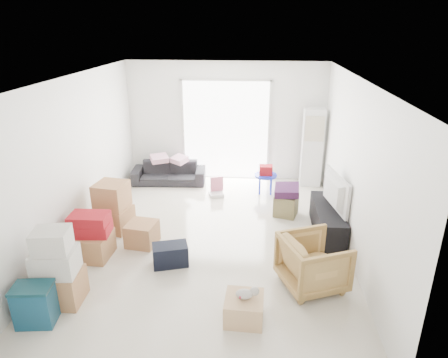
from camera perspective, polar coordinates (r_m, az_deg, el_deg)
room_shell at (r=6.37m, az=-1.95°, el=2.03°), size 4.98×6.48×3.18m
sliding_door at (r=9.24m, az=0.25°, el=7.52°), size 2.10×0.04×2.33m
ac_tower at (r=9.08m, az=12.47°, el=4.33°), size 0.45×0.30×1.75m
tv_console at (r=7.24m, az=14.54°, el=-5.71°), size 0.44×1.46×0.49m
television at (r=7.11m, az=14.77°, el=-3.47°), size 0.79×1.15×0.14m
sofa at (r=9.25m, az=-7.90°, el=1.36°), size 1.69×0.59×0.65m
pillow_left at (r=9.21m, az=-9.27°, el=3.71°), size 0.47×0.44×0.12m
pillow_right at (r=9.08m, az=-6.42°, el=3.59°), size 0.42×0.41×0.11m
armchair at (r=5.74m, az=12.64°, el=-11.25°), size 1.00×1.03×0.83m
storage_bins at (r=5.58m, az=-25.40°, el=-15.90°), size 0.50×0.38×0.54m
box_stack_a at (r=5.72m, az=-22.76°, el=-11.94°), size 0.59×0.50×1.06m
box_stack_b at (r=6.62m, az=-18.40°, el=-7.89°), size 0.63×0.58×0.74m
box_stack_c at (r=7.32m, az=-15.59°, el=-3.90°), size 0.70×0.63×0.89m
loose_box at (r=6.84m, az=-11.62°, el=-7.65°), size 0.53×0.53×0.39m
duffel_bag at (r=6.24m, az=-7.68°, el=-10.68°), size 0.59×0.45×0.34m
ottoman at (r=7.76m, az=8.85°, el=-3.70°), size 0.51×0.51×0.41m
blanket at (r=7.65m, az=8.96°, el=-1.84°), size 0.49×0.49×0.14m
kids_table at (r=8.62m, az=5.97°, el=0.78°), size 0.49×0.49×0.62m
toy_walker at (r=8.56m, az=-1.08°, el=-1.66°), size 0.36×0.34×0.40m
wood_crate at (r=5.21m, az=2.88°, el=-17.98°), size 0.49×0.49×0.32m
plush_bunny at (r=5.08m, az=3.31°, el=-15.99°), size 0.29×0.16×0.15m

